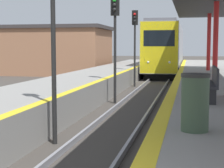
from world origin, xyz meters
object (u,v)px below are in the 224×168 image
object	(u,v)px
signal_mid	(115,28)
bench	(211,82)
signal_far	(135,34)
trash_bin	(195,102)
signal_near	(53,15)
train	(166,49)

from	to	relation	value
signal_mid	bench	world-z (taller)	signal_mid
signal_far	trash_bin	world-z (taller)	signal_far
signal_near	signal_far	xyz separation A→B (m)	(-0.01, 14.34, 0.00)
signal_near	bench	world-z (taller)	signal_near
train	signal_mid	bearing A→B (deg)	-93.14
signal_near	signal_far	world-z (taller)	same
train	signal_far	world-z (taller)	signal_far
signal_near	trash_bin	size ratio (longest dim) A/B	4.74
signal_near	signal_mid	distance (m)	7.17
bench	train	bearing A→B (deg)	96.35
train	trash_bin	xyz separation A→B (m)	(2.29, -28.63, -0.79)
signal_mid	trash_bin	size ratio (longest dim) A/B	4.74
signal_near	bench	size ratio (longest dim) A/B	2.46
signal_far	trash_bin	size ratio (longest dim) A/B	4.74
signal_near	trash_bin	world-z (taller)	signal_near
train	signal_far	bearing A→B (deg)	-95.81
train	trash_bin	distance (m)	28.74
signal_mid	signal_near	bearing A→B (deg)	-91.28
signal_near	signal_mid	xyz separation A→B (m)	(0.16, 7.17, 0.00)
signal_far	bench	world-z (taller)	signal_far
signal_mid	trash_bin	bearing A→B (deg)	-70.84
signal_far	bench	size ratio (longest dim) A/B	2.46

